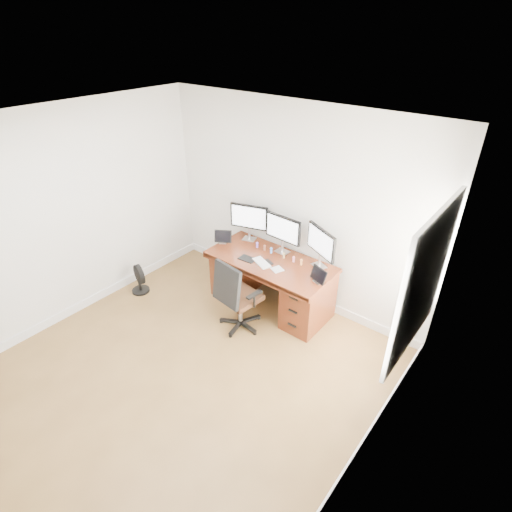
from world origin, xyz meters
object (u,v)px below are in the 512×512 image
Objects in this scene: desk at (271,281)px; office_chair at (238,306)px; floor_fan at (139,279)px; monitor_center at (283,230)px; keyboard at (262,263)px.

office_chair is (-0.05, -0.65, -0.07)m from desk.
floor_fan is (-1.64, -0.31, -0.12)m from office_chair.
monitor_center reaches higher than desk.
floor_fan is at bearing -141.89° from monitor_center.
keyboard is at bearing 41.52° from floor_fan.
desk is at bearing -87.14° from monitor_center.
desk is 0.39m from keyboard.
monitor_center is (1.69, 1.19, 0.87)m from floor_fan.
desk is 3.87× the size of floor_fan.
keyboard is (0.01, 0.48, 0.43)m from office_chair.
floor_fan is at bearing -162.11° from office_chair.
keyboard is (-0.04, -0.40, -0.33)m from monitor_center.
floor_fan is at bearing -150.47° from desk.
floor_fan is 1.91m from keyboard.
desk is 3.08× the size of monitor_center.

